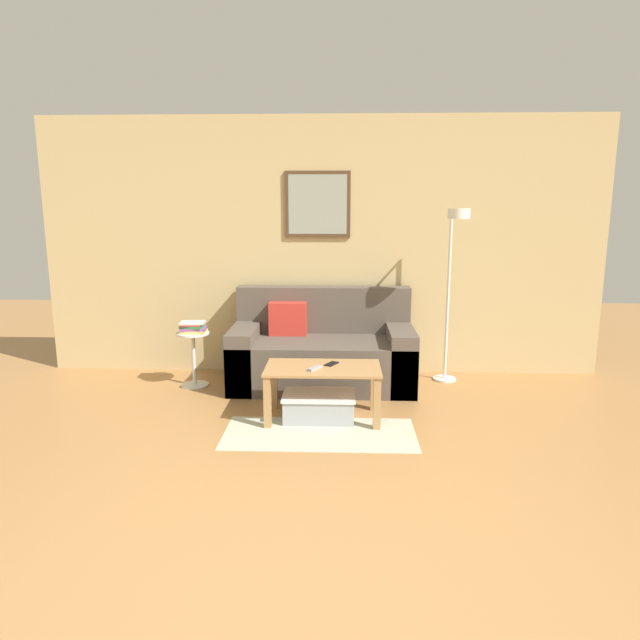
{
  "coord_description": "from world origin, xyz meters",
  "views": [
    {
      "loc": [
        0.19,
        -2.04,
        1.69
      ],
      "look_at": [
        0.04,
        2.13,
        0.85
      ],
      "focal_mm": 32.0,
      "sensor_mm": 36.0,
      "label": 1
    }
  ],
  "objects_px": {
    "remote_control": "(315,368)",
    "couch": "(322,352)",
    "coffee_table": "(323,377)",
    "storage_bin": "(319,406)",
    "cell_phone": "(331,364)",
    "book_stack": "(193,328)",
    "floor_lamp": "(454,263)",
    "side_table": "(194,354)"
  },
  "relations": [
    {
      "from": "remote_control",
      "to": "couch",
      "type": "bearing_deg",
      "value": 121.3
    },
    {
      "from": "coffee_table",
      "to": "storage_bin",
      "type": "height_order",
      "value": "coffee_table"
    },
    {
      "from": "storage_bin",
      "to": "couch",
      "type": "bearing_deg",
      "value": 90.42
    },
    {
      "from": "cell_phone",
      "to": "book_stack",
      "type": "bearing_deg",
      "value": -179.99
    },
    {
      "from": "couch",
      "to": "floor_lamp",
      "type": "relative_size",
      "value": 1.03
    },
    {
      "from": "couch",
      "to": "floor_lamp",
      "type": "bearing_deg",
      "value": -1.89
    },
    {
      "from": "floor_lamp",
      "to": "remote_control",
      "type": "distance_m",
      "value": 1.72
    },
    {
      "from": "remote_control",
      "to": "side_table",
      "type": "bearing_deg",
      "value": 176.33
    },
    {
      "from": "side_table",
      "to": "book_stack",
      "type": "relative_size",
      "value": 2.14
    },
    {
      "from": "storage_bin",
      "to": "cell_phone",
      "type": "distance_m",
      "value": 0.35
    },
    {
      "from": "side_table",
      "to": "cell_phone",
      "type": "relative_size",
      "value": 3.72
    },
    {
      "from": "couch",
      "to": "coffee_table",
      "type": "height_order",
      "value": "couch"
    },
    {
      "from": "couch",
      "to": "floor_lamp",
      "type": "distance_m",
      "value": 1.48
    },
    {
      "from": "couch",
      "to": "storage_bin",
      "type": "relative_size",
      "value": 2.95
    },
    {
      "from": "storage_bin",
      "to": "book_stack",
      "type": "xyz_separation_m",
      "value": [
        -1.21,
        0.8,
        0.46
      ]
    },
    {
      "from": "side_table",
      "to": "book_stack",
      "type": "height_order",
      "value": "book_stack"
    },
    {
      "from": "storage_bin",
      "to": "cell_phone",
      "type": "xyz_separation_m",
      "value": [
        0.1,
        0.09,
        0.33
      ]
    },
    {
      "from": "side_table",
      "to": "remote_control",
      "type": "bearing_deg",
      "value": -36.34
    },
    {
      "from": "coffee_table",
      "to": "floor_lamp",
      "type": "xyz_separation_m",
      "value": [
        1.17,
        0.88,
        0.83
      ]
    },
    {
      "from": "side_table",
      "to": "cell_phone",
      "type": "height_order",
      "value": "side_table"
    },
    {
      "from": "floor_lamp",
      "to": "storage_bin",
      "type": "bearing_deg",
      "value": -143.27
    },
    {
      "from": "side_table",
      "to": "remote_control",
      "type": "height_order",
      "value": "side_table"
    },
    {
      "from": "storage_bin",
      "to": "floor_lamp",
      "type": "relative_size",
      "value": 0.35
    },
    {
      "from": "side_table",
      "to": "floor_lamp",
      "type": "bearing_deg",
      "value": 1.89
    },
    {
      "from": "storage_bin",
      "to": "side_table",
      "type": "height_order",
      "value": "side_table"
    },
    {
      "from": "floor_lamp",
      "to": "cell_phone",
      "type": "relative_size",
      "value": 11.89
    },
    {
      "from": "couch",
      "to": "remote_control",
      "type": "xyz_separation_m",
      "value": [
        -0.02,
        -0.99,
        0.13
      ]
    },
    {
      "from": "side_table",
      "to": "cell_phone",
      "type": "distance_m",
      "value": 1.5
    },
    {
      "from": "cell_phone",
      "to": "floor_lamp",
      "type": "bearing_deg",
      "value": 64.54
    },
    {
      "from": "floor_lamp",
      "to": "coffee_table",
      "type": "bearing_deg",
      "value": -143.01
    },
    {
      "from": "side_table",
      "to": "remote_control",
      "type": "distance_m",
      "value": 1.48
    },
    {
      "from": "coffee_table",
      "to": "book_stack",
      "type": "xyz_separation_m",
      "value": [
        -1.24,
        0.79,
        0.23
      ]
    },
    {
      "from": "cell_phone",
      "to": "couch",
      "type": "bearing_deg",
      "value": 125.57
    },
    {
      "from": "floor_lamp",
      "to": "book_stack",
      "type": "xyz_separation_m",
      "value": [
        -2.41,
        -0.09,
        -0.6
      ]
    },
    {
      "from": "couch",
      "to": "storage_bin",
      "type": "distance_m",
      "value": 0.96
    },
    {
      "from": "cell_phone",
      "to": "side_table",
      "type": "bearing_deg",
      "value": 179.78
    },
    {
      "from": "coffee_table",
      "to": "cell_phone",
      "type": "xyz_separation_m",
      "value": [
        0.07,
        0.08,
        0.09
      ]
    },
    {
      "from": "remote_control",
      "to": "book_stack",
      "type": "bearing_deg",
      "value": 176.5
    },
    {
      "from": "remote_control",
      "to": "cell_phone",
      "type": "xyz_separation_m",
      "value": [
        0.13,
        0.15,
        -0.01
      ]
    },
    {
      "from": "remote_control",
      "to": "floor_lamp",
      "type": "bearing_deg",
      "value": 70.48
    },
    {
      "from": "remote_control",
      "to": "cell_phone",
      "type": "relative_size",
      "value": 1.07
    },
    {
      "from": "couch",
      "to": "book_stack",
      "type": "bearing_deg",
      "value": -173.83
    }
  ]
}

